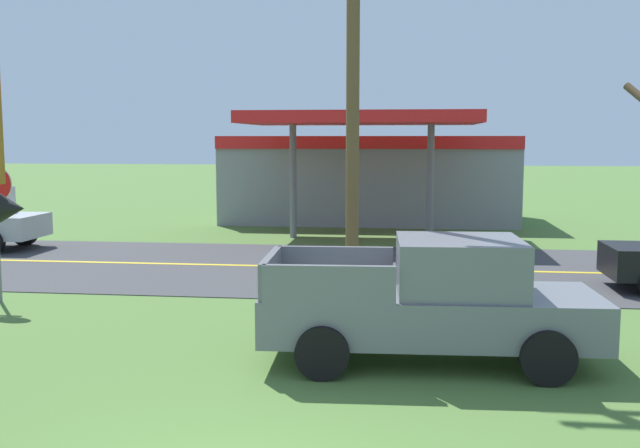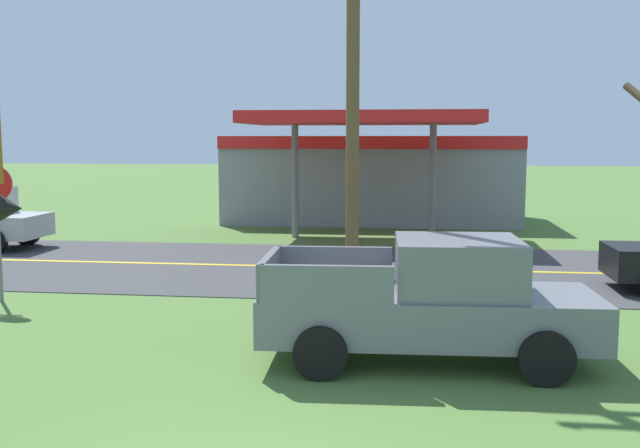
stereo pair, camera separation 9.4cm
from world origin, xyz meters
name	(u,v)px [view 1 (the left image)]	position (x,y,z in m)	size (l,w,h in m)	color
road_asphalt	(342,268)	(0.00, 13.00, 0.01)	(140.00, 8.00, 0.02)	#3D3D3F
road_centre_line	(342,267)	(0.00, 13.00, 0.02)	(126.00, 0.20, 0.01)	gold
utility_pole	(353,45)	(0.65, 7.95, 5.30)	(1.98, 0.26, 9.96)	brown
gas_station	(369,175)	(0.10, 24.61, 1.94)	(12.00, 11.50, 4.40)	gray
pickup_grey_parked_on_lawn	(433,302)	(2.16, 4.95, 0.96)	(5.29, 2.42, 1.96)	slate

